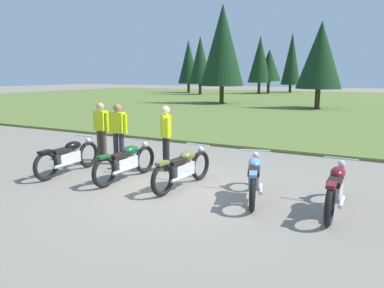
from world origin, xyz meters
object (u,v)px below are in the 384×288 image
at_px(motorcycle_black, 69,156).
at_px(rider_with_back_turned, 101,128).
at_px(motorcycle_maroon, 336,188).
at_px(rider_near_row_end, 166,134).
at_px(motorcycle_olive, 183,168).
at_px(rider_in_hivis_vest, 118,130).
at_px(motorcycle_british_green, 126,161).
at_px(motorcycle_sky_blue, 254,177).

height_order(motorcycle_black, rider_with_back_turned, rider_with_back_turned).
height_order(motorcycle_maroon, rider_near_row_end, rider_near_row_end).
bearing_deg(motorcycle_olive, motorcycle_black, -173.99).
xyz_separation_m(motorcycle_olive, rider_with_back_turned, (-3.28, 1.12, 0.51)).
xyz_separation_m(motorcycle_black, rider_near_row_end, (2.00, 1.38, 0.51)).
relative_size(motorcycle_olive, rider_with_back_turned, 1.26).
distance_m(rider_with_back_turned, rider_in_hivis_vest, 0.72).
bearing_deg(motorcycle_british_green, rider_near_row_end, 71.69).
xyz_separation_m(motorcycle_olive, rider_near_row_end, (-1.08, 1.06, 0.51)).
bearing_deg(motorcycle_maroon, motorcycle_sky_blue, 179.75).
relative_size(motorcycle_british_green, rider_with_back_turned, 1.26).
distance_m(motorcycle_british_green, motorcycle_olive, 1.47).
bearing_deg(motorcycle_black, motorcycle_british_green, 7.79).
xyz_separation_m(motorcycle_british_green, motorcycle_sky_blue, (3.06, 0.12, 0.00)).
bearing_deg(motorcycle_olive, rider_near_row_end, 135.63).
height_order(motorcycle_black, motorcycle_maroon, same).
relative_size(motorcycle_british_green, motorcycle_maroon, 1.00).
distance_m(rider_near_row_end, rider_in_hivis_vest, 1.49).
relative_size(motorcycle_maroon, rider_in_hivis_vest, 1.26).
relative_size(rider_near_row_end, rider_in_hivis_vest, 1.00).
height_order(motorcycle_black, rider_in_hivis_vest, rider_in_hivis_vest).
relative_size(motorcycle_black, rider_in_hivis_vest, 1.26).
bearing_deg(motorcycle_sky_blue, motorcycle_olive, -179.35).
xyz_separation_m(motorcycle_british_green, motorcycle_maroon, (4.58, 0.12, 0.00)).
relative_size(motorcycle_black, motorcycle_sky_blue, 1.03).
height_order(motorcycle_black, rider_near_row_end, rider_near_row_end).
bearing_deg(rider_near_row_end, rider_in_hivis_vest, -177.91).
bearing_deg(rider_near_row_end, motorcycle_maroon, -14.00).
xyz_separation_m(motorcycle_black, rider_in_hivis_vest, (0.51, 1.33, 0.51)).
xyz_separation_m(motorcycle_black, rider_with_back_turned, (-0.20, 1.45, 0.51)).
relative_size(motorcycle_sky_blue, rider_in_hivis_vest, 1.23).
relative_size(motorcycle_british_green, rider_near_row_end, 1.26).
distance_m(motorcycle_sky_blue, rider_in_hivis_vest, 4.31).
height_order(motorcycle_olive, rider_in_hivis_vest, rider_in_hivis_vest).
xyz_separation_m(rider_near_row_end, rider_in_hivis_vest, (-1.49, -0.05, 0.00)).
bearing_deg(rider_near_row_end, motorcycle_olive, -44.37).
distance_m(motorcycle_british_green, motorcycle_maroon, 4.58).
distance_m(motorcycle_maroon, rider_with_back_turned, 6.51).
height_order(motorcycle_olive, motorcycle_sky_blue, same).
distance_m(motorcycle_british_green, rider_near_row_end, 1.33).
xyz_separation_m(motorcycle_maroon, rider_with_back_turned, (-6.39, 1.11, 0.51)).
relative_size(motorcycle_sky_blue, rider_with_back_turned, 1.23).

